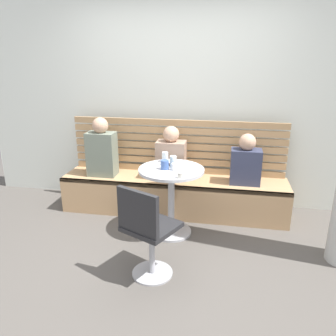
{
  "coord_description": "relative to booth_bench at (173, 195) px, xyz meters",
  "views": [
    {
      "loc": [
        0.61,
        -2.5,
        1.83
      ],
      "look_at": [
        0.03,
        0.66,
        0.75
      ],
      "focal_mm": 35.44,
      "sensor_mm": 36.0,
      "label": 1
    }
  ],
  "objects": [
    {
      "name": "ground",
      "position": [
        0.0,
        -1.2,
        -0.22
      ],
      "size": [
        8.0,
        8.0,
        0.0
      ],
      "primitive_type": "plane",
      "color": "#514C47"
    },
    {
      "name": "back_wall",
      "position": [
        0.0,
        0.44,
        1.23
      ],
      "size": [
        5.2,
        0.1,
        2.9
      ],
      "primitive_type": "cube",
      "color": "silver",
      "rests_on": "ground"
    },
    {
      "name": "booth_bench",
      "position": [
        0.0,
        0.0,
        0.0
      ],
      "size": [
        2.7,
        0.52,
        0.44
      ],
      "color": "tan",
      "rests_on": "ground"
    },
    {
      "name": "booth_backrest",
      "position": [
        0.0,
        0.24,
        0.56
      ],
      "size": [
        2.65,
        0.04,
        0.67
      ],
      "color": "#A68157",
      "rests_on": "booth_bench"
    },
    {
      "name": "cafe_table",
      "position": [
        0.06,
        -0.52,
        0.3
      ],
      "size": [
        0.68,
        0.68,
        0.74
      ],
      "color": "#ADADB2",
      "rests_on": "ground"
    },
    {
      "name": "white_chair",
      "position": [
        -0.0,
        -1.33,
        0.24
      ],
      "size": [
        0.53,
        0.53,
        0.85
      ],
      "color": "#ADADB2",
      "rests_on": "ground"
    },
    {
      "name": "person_adult",
      "position": [
        -0.88,
        -0.04,
        0.54
      ],
      "size": [
        0.34,
        0.22,
        0.72
      ],
      "color": "slate",
      "rests_on": "booth_bench"
    },
    {
      "name": "person_child_left",
      "position": [
        -0.03,
        -0.01,
        0.5
      ],
      "size": [
        0.34,
        0.22,
        0.64
      ],
      "color": "#9E7F6B",
      "rests_on": "booth_bench"
    },
    {
      "name": "person_child_middle",
      "position": [
        0.84,
        -0.01,
        0.47
      ],
      "size": [
        0.34,
        0.22,
        0.58
      ],
      "color": "#333851",
      "rests_on": "booth_bench"
    },
    {
      "name": "cup_glass_tall",
      "position": [
        0.07,
        -0.47,
        0.58
      ],
      "size": [
        0.07,
        0.07,
        0.12
      ],
      "primitive_type": "cylinder",
      "color": "silver",
      "rests_on": "cafe_table"
    },
    {
      "name": "cup_ceramic_white",
      "position": [
        0.11,
        -0.56,
        0.55
      ],
      "size": [
        0.08,
        0.08,
        0.07
      ],
      "primitive_type": "cylinder",
      "color": "white",
      "rests_on": "cafe_table"
    },
    {
      "name": "cup_mug_blue",
      "position": [
        0.0,
        -0.55,
        0.57
      ],
      "size": [
        0.08,
        0.08,
        0.09
      ],
      "primitive_type": "cylinder",
      "color": "#3D5B9E",
      "rests_on": "cafe_table"
    },
    {
      "name": "cup_espresso_small",
      "position": [
        0.19,
        -0.78,
        0.55
      ],
      "size": [
        0.06,
        0.06,
        0.05
      ],
      "primitive_type": "cylinder",
      "color": "silver",
      "rests_on": "cafe_table"
    },
    {
      "name": "cup_water_clear",
      "position": [
        -0.04,
        -0.3,
        0.57
      ],
      "size": [
        0.07,
        0.07,
        0.11
      ],
      "primitive_type": "cylinder",
      "color": "white",
      "rests_on": "cafe_table"
    },
    {
      "name": "phone_on_table",
      "position": [
        0.0,
        -0.4,
        0.52
      ],
      "size": [
        0.15,
        0.11,
        0.01
      ],
      "primitive_type": "cube",
      "rotation": [
        0.0,
        0.0,
        1.26
      ],
      "color": "black",
      "rests_on": "cafe_table"
    }
  ]
}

